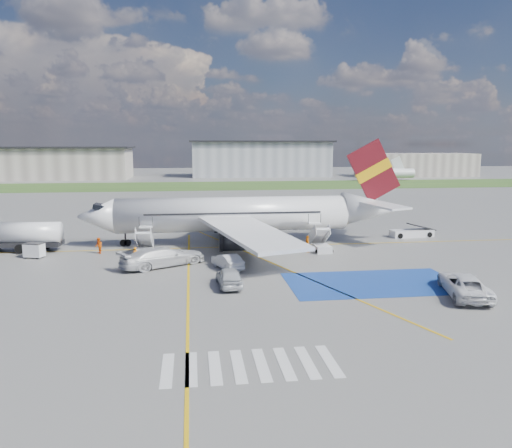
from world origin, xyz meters
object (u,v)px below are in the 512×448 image
object	(u,v)px
fuel_tanker	(17,239)
belt_loader	(412,233)
car_silver_a	(229,277)
van_white_a	(464,281)
van_white_b	(163,253)
gpu_cart	(34,251)
airliner	(246,214)
car_silver_b	(227,261)

from	to	relation	value
fuel_tanker	belt_loader	bearing A→B (deg)	7.43
fuel_tanker	car_silver_a	distance (m)	26.61
van_white_a	van_white_b	size ratio (longest dim) A/B	0.93
gpu_cart	car_silver_a	xyz separation A→B (m)	(18.57, -12.61, 0.09)
airliner	car_silver_a	world-z (taller)	airliner
fuel_tanker	van_white_a	size ratio (longest dim) A/B	1.63
belt_loader	car_silver_b	world-z (taller)	belt_loader
airliner	gpu_cart	bearing A→B (deg)	-167.61
gpu_cart	van_white_b	bearing A→B (deg)	-3.46
belt_loader	airliner	bearing A→B (deg)	178.71
gpu_cart	van_white_a	distance (m)	39.83
car_silver_b	van_white_b	xyz separation A→B (m)	(-5.86, 1.68, 0.51)
car_silver_b	van_white_a	xyz separation A→B (m)	(17.12, -10.29, 0.37)
belt_loader	van_white_a	size ratio (longest dim) A/B	1.00
airliner	fuel_tanker	world-z (taller)	airliner
belt_loader	gpu_cart	bearing A→B (deg)	-176.78
airliner	fuel_tanker	size ratio (longest dim) A/B	3.94
fuel_tanker	car_silver_b	xyz separation A→B (m)	(21.51, -10.25, -0.62)
gpu_cart	car_silver_b	size ratio (longest dim) A/B	0.49
fuel_tanker	van_white_b	world-z (taller)	fuel_tanker
belt_loader	car_silver_a	distance (m)	30.42
airliner	car_silver_b	size ratio (longest dim) A/B	8.62
fuel_tanker	car_silver_b	world-z (taller)	fuel_tanker
van_white_b	fuel_tanker	bearing A→B (deg)	31.55
van_white_a	car_silver_b	bearing A→B (deg)	-15.81
gpu_cart	fuel_tanker	bearing A→B (deg)	146.26
belt_loader	van_white_b	world-z (taller)	van_white_b
fuel_tanker	belt_loader	distance (m)	45.28
airliner	gpu_cart	xyz separation A→B (m)	(-21.81, -4.79, -2.71)
airliner	van_white_b	size ratio (longest dim) A/B	5.96
car_silver_b	van_white_a	size ratio (longest dim) A/B	0.74
car_silver_a	van_white_b	size ratio (longest dim) A/B	0.74
car_silver_b	car_silver_a	bearing A→B (deg)	66.77
fuel_tanker	van_white_b	size ratio (longest dim) A/B	1.51
airliner	belt_loader	size ratio (longest dim) A/B	6.42
gpu_cart	van_white_a	world-z (taller)	van_white_a
gpu_cart	van_white_a	xyz separation A→B (m)	(35.96, -17.12, 0.39)
airliner	van_white_a	size ratio (longest dim) A/B	6.41
car_silver_a	car_silver_b	size ratio (longest dim) A/B	1.07
airliner	car_silver_a	xyz separation A→B (m)	(-3.25, -17.41, -2.61)
gpu_cart	belt_loader	distance (m)	42.96
car_silver_b	gpu_cart	bearing A→B (deg)	-40.50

